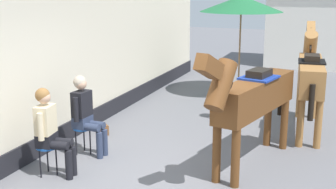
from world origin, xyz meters
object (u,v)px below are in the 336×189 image
seated_visitor_near (50,128)px  saddled_horse_far (310,73)px  seated_visitor_far (85,111)px  cafe_parasol (241,4)px  satchel_bag (103,129)px  spare_stool_white (216,100)px  saddled_horse_near (252,97)px

seated_visitor_near → saddled_horse_far: (3.50, 3.79, 0.38)m
seated_visitor_far → cafe_parasol: 5.58m
cafe_parasol → satchel_bag: 4.99m
spare_stool_white → seated_visitor_far: bearing=-117.4°
seated_visitor_far → saddled_horse_far: 4.48m
saddled_horse_far → cafe_parasol: size_ratio=1.16×
saddled_horse_near → saddled_horse_far: size_ratio=0.98×
seated_visitor_far → saddled_horse_near: bearing=9.7°
seated_visitor_near → satchel_bag: bearing=96.1°
seated_visitor_far → cafe_parasol: cafe_parasol is taller
saddled_horse_near → cafe_parasol: (-1.21, 4.66, 1.20)m
seated_visitor_near → saddled_horse_near: bearing=27.6°
seated_visitor_near → seated_visitor_far: bearing=88.3°
cafe_parasol → spare_stool_white: 2.94m
seated_visitor_near → satchel_bag: 2.17m
seated_visitor_near → seated_visitor_far: size_ratio=1.00×
cafe_parasol → spare_stool_white: size_ratio=5.61×
cafe_parasol → seated_visitor_near: bearing=-104.5°
cafe_parasol → seated_visitor_far: bearing=-106.8°
seated_visitor_far → saddled_horse_far: saddled_horse_far is taller
spare_stool_white → satchel_bag: (-1.77, -1.87, -0.30)m
seated_visitor_near → spare_stool_white: (1.55, 3.92, -0.38)m
seated_visitor_near → spare_stool_white: size_ratio=3.02×
seated_visitor_far → satchel_bag: size_ratio=4.96×
saddled_horse_near → spare_stool_white: size_ratio=6.40×
seated_visitor_near → cafe_parasol: size_ratio=0.54×
seated_visitor_near → saddled_horse_near: saddled_horse_near is taller
seated_visitor_near → spare_stool_white: 4.23m
seated_visitor_far → spare_stool_white: 3.32m
seated_visitor_near → satchel_bag: (-0.22, 2.05, -0.68)m
seated_visitor_near → cafe_parasol: cafe_parasol is taller
saddled_horse_far → satchel_bag: 4.24m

